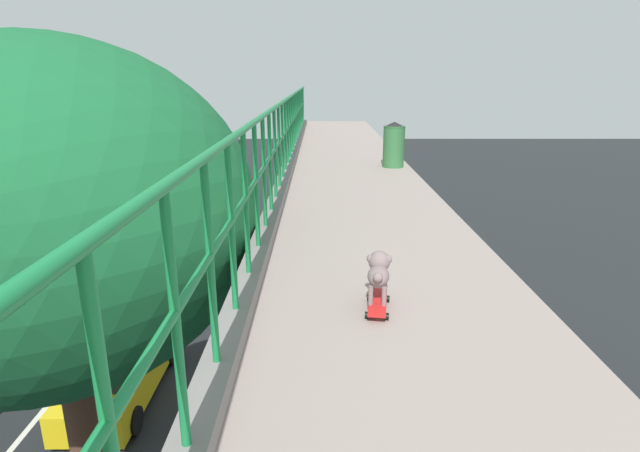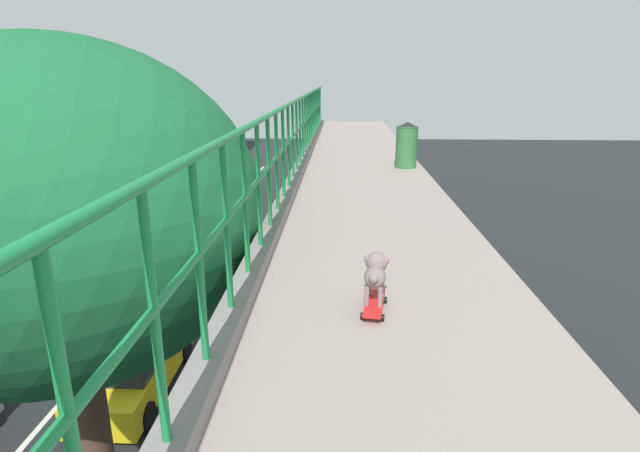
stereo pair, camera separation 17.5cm
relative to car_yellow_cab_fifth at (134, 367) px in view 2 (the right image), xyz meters
name	(u,v)px [view 2 (the right image)]	position (x,y,z in m)	size (l,w,h in m)	color
overpass_deck	(403,411)	(5.39, -8.05, 4.96)	(2.40, 34.39, 0.39)	gray
green_railing	(205,335)	(4.23, -8.05, 5.44)	(0.20, 32.67, 1.33)	gray
car_yellow_cab_fifth	(134,367)	(0.00, 0.00, 0.00)	(1.76, 4.23, 1.55)	yellow
car_green_sixth	(83,295)	(-3.29, 4.00, 0.04)	(1.72, 4.55, 1.43)	#176537
car_grey_seventh	(203,267)	(-0.10, 6.67, 0.03)	(2.00, 4.46, 1.45)	slate
city_bus	(193,178)	(-3.50, 17.60, 1.17)	(2.78, 10.20, 3.24)	#B11612
roadside_tree_mid	(61,215)	(1.90, -5.35, 5.38)	(4.45, 4.45, 7.97)	#4D3326
toy_skateboard	(374,304)	(5.27, -7.14, 5.21)	(0.22, 0.48, 0.08)	red
small_dog	(376,271)	(5.27, -7.07, 5.45)	(0.21, 0.40, 0.35)	slate
litter_bin	(407,144)	(6.25, -0.92, 5.60)	(0.42, 0.42, 0.86)	#2F6838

